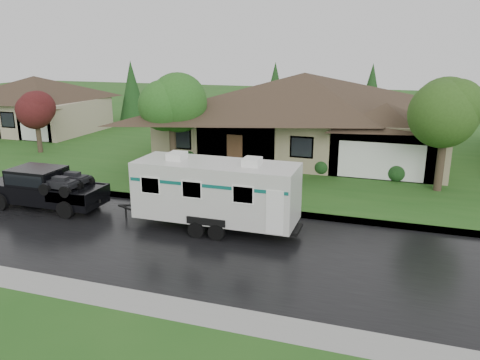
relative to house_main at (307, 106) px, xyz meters
The scene contains 12 objects.
ground 14.48m from the house_main, 99.41° to the right, with size 140.00×140.00×0.00m, color #225219.
road 16.40m from the house_main, 98.24° to the right, with size 140.00×8.00×0.01m, color black.
curb 12.32m from the house_main, 101.19° to the right, with size 140.00×0.50×0.15m, color gray.
lawn 4.36m from the house_main, 153.11° to the left, with size 140.00×26.00×0.15m, color #225219.
house_main is the anchor object (origin of this frame).
house_far 24.17m from the house_main, behind, with size 10.80×8.64×5.80m.
tree_left_green 9.55m from the house_main, 135.51° to the right, with size 3.53×3.53×5.84m.
tree_red 18.83m from the house_main, 164.97° to the right, with size 2.66×2.66×4.40m.
tree_right_green 10.02m from the house_main, 36.01° to the right, with size 3.59×3.59×5.95m.
shrub_row 5.42m from the house_main, 93.69° to the right, with size 13.60×1.00×1.00m.
pickup_truck 17.52m from the house_main, 125.08° to the right, with size 5.78×2.20×1.93m.
travel_trailer 14.36m from the house_main, 94.67° to the right, with size 7.13×2.50×3.20m.
Camera 1 is at (7.85, -17.60, 7.48)m, focal length 35.00 mm.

